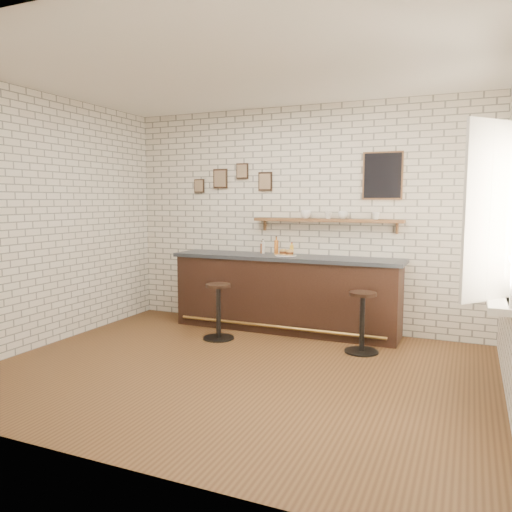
# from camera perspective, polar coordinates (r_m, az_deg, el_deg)

# --- Properties ---
(ground) EXTENTS (5.00, 5.00, 0.00)m
(ground) POSITION_cam_1_polar(r_m,az_deg,el_deg) (5.27, -2.20, -12.91)
(ground) COLOR brown
(ground) RESTS_ON ground
(bar_counter) EXTENTS (3.10, 0.65, 1.01)m
(bar_counter) POSITION_cam_1_polar(r_m,az_deg,el_deg) (6.70, 3.36, -4.24)
(bar_counter) COLOR black
(bar_counter) RESTS_ON ground
(sandwich_plate) EXTENTS (0.28, 0.28, 0.01)m
(sandwich_plate) POSITION_cam_1_polar(r_m,az_deg,el_deg) (6.61, 3.42, 0.08)
(sandwich_plate) COLOR white
(sandwich_plate) RESTS_ON bar_counter
(ciabatta_sandwich) EXTENTS (0.23, 0.16, 0.07)m
(ciabatta_sandwich) POSITION_cam_1_polar(r_m,az_deg,el_deg) (6.60, 3.51, 0.44)
(ciabatta_sandwich) COLOR tan
(ciabatta_sandwich) RESTS_ON sandwich_plate
(potato_chips) EXTENTS (0.26, 0.19, 0.00)m
(potato_chips) POSITION_cam_1_polar(r_m,az_deg,el_deg) (6.61, 3.28, 0.15)
(potato_chips) COLOR #C48D45
(potato_chips) RESTS_ON sandwich_plate
(bitters_bottle_brown) EXTENTS (0.05, 0.05, 0.18)m
(bitters_bottle_brown) POSITION_cam_1_polar(r_m,az_deg,el_deg) (6.89, 0.71, 0.90)
(bitters_bottle_brown) COLOR brown
(bitters_bottle_brown) RESTS_ON bar_counter
(bitters_bottle_white) EXTENTS (0.05, 0.05, 0.20)m
(bitters_bottle_white) POSITION_cam_1_polar(r_m,az_deg,el_deg) (6.88, 0.79, 0.97)
(bitters_bottle_white) COLOR silver
(bitters_bottle_white) RESTS_ON bar_counter
(bitters_bottle_amber) EXTENTS (0.06, 0.06, 0.24)m
(bitters_bottle_amber) POSITION_cam_1_polar(r_m,az_deg,el_deg) (6.81, 2.34, 1.06)
(bitters_bottle_amber) COLOR #A6581A
(bitters_bottle_amber) RESTS_ON bar_counter
(condiment_bottle_yellow) EXTENTS (0.05, 0.05, 0.17)m
(condiment_bottle_yellow) POSITION_cam_1_polar(r_m,az_deg,el_deg) (6.73, 4.10, 0.74)
(condiment_bottle_yellow) COLOR yellow
(condiment_bottle_yellow) RESTS_ON bar_counter
(bar_stool_left) EXTENTS (0.39, 0.39, 0.70)m
(bar_stool_left) POSITION_cam_1_polar(r_m,az_deg,el_deg) (6.32, -4.32, -6.11)
(bar_stool_left) COLOR black
(bar_stool_left) RESTS_ON ground
(bar_stool_right) EXTENTS (0.39, 0.39, 0.70)m
(bar_stool_right) POSITION_cam_1_polar(r_m,az_deg,el_deg) (5.88, 12.04, -7.19)
(bar_stool_right) COLOR black
(bar_stool_right) RESTS_ON ground
(wall_shelf) EXTENTS (2.00, 0.18, 0.18)m
(wall_shelf) POSITION_cam_1_polar(r_m,az_deg,el_deg) (6.63, 8.03, 4.05)
(wall_shelf) COLOR brown
(wall_shelf) RESTS_ON ground
(shelf_cup_a) EXTENTS (0.18, 0.18, 0.11)m
(shelf_cup_a) POSITION_cam_1_polar(r_m,az_deg,el_deg) (6.70, 5.74, 4.76)
(shelf_cup_a) COLOR white
(shelf_cup_a) RESTS_ON wall_shelf
(shelf_cup_b) EXTENTS (0.12, 0.12, 0.09)m
(shelf_cup_b) POSITION_cam_1_polar(r_m,az_deg,el_deg) (6.62, 8.27, 4.61)
(shelf_cup_b) COLOR white
(shelf_cup_b) RESTS_ON wall_shelf
(shelf_cup_c) EXTENTS (0.17, 0.17, 0.10)m
(shelf_cup_c) POSITION_cam_1_polar(r_m,az_deg,el_deg) (6.57, 9.93, 4.64)
(shelf_cup_c) COLOR white
(shelf_cup_c) RESTS_ON wall_shelf
(shelf_cup_d) EXTENTS (0.11, 0.11, 0.09)m
(shelf_cup_d) POSITION_cam_1_polar(r_m,az_deg,el_deg) (6.49, 13.54, 4.48)
(shelf_cup_d) COLOR white
(shelf_cup_d) RESTS_ON wall_shelf
(back_wall_decor) EXTENTS (2.96, 0.02, 0.56)m
(back_wall_decor) POSITION_cam_1_polar(r_m,az_deg,el_deg) (6.75, 6.85, 8.93)
(back_wall_decor) COLOR black
(back_wall_decor) RESTS_ON ground
(window_sill) EXTENTS (0.20, 1.35, 0.06)m
(window_sill) POSITION_cam_1_polar(r_m,az_deg,el_deg) (4.87, 25.96, -4.24)
(window_sill) COLOR white
(window_sill) RESTS_ON ground
(casement_window) EXTENTS (0.40, 1.30, 1.56)m
(casement_window) POSITION_cam_1_polar(r_m,az_deg,el_deg) (4.79, 25.89, 4.64)
(casement_window) COLOR white
(casement_window) RESTS_ON ground
(book_lower) EXTENTS (0.21, 0.25, 0.02)m
(book_lower) POSITION_cam_1_polar(r_m,az_deg,el_deg) (4.85, 25.76, -3.78)
(book_lower) COLOR tan
(book_lower) RESTS_ON window_sill
(book_upper) EXTENTS (0.16, 0.22, 0.02)m
(book_upper) POSITION_cam_1_polar(r_m,az_deg,el_deg) (4.86, 25.76, -3.54)
(book_upper) COLOR tan
(book_upper) RESTS_ON book_lower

